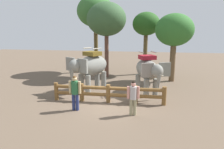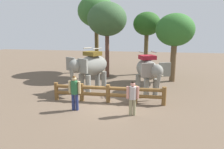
{
  "view_description": "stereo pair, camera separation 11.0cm",
  "coord_description": "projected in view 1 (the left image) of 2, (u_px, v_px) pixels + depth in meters",
  "views": [
    {
      "loc": [
        2.32,
        -11.07,
        4.08
      ],
      "look_at": [
        0.0,
        1.37,
        1.4
      ],
      "focal_mm": 33.34,
      "sensor_mm": 36.0,
      "label": 1
    },
    {
      "loc": [
        2.42,
        -11.05,
        4.08
      ],
      "look_at": [
        0.0,
        1.37,
        1.4
      ],
      "focal_mm": 33.34,
      "sensor_mm": 36.0,
      "label": 2
    }
  ],
  "objects": [
    {
      "name": "ground_plane",
      "position": [
        108.0,
        103.0,
        11.91
      ],
      "size": [
        60.0,
        60.0,
        0.0
      ],
      "primitive_type": "plane",
      "color": "brown"
    },
    {
      "name": "elephant_center",
      "position": [
        148.0,
        71.0,
        13.37
      ],
      "size": [
        2.44,
        3.27,
        2.76
      ],
      "color": "gray",
      "rests_on": "ground"
    },
    {
      "name": "tree_far_right",
      "position": [
        106.0,
        20.0,
        17.65
      ],
      "size": [
        3.36,
        3.36,
        6.46
      ],
      "color": "brown",
      "rests_on": "ground"
    },
    {
      "name": "tourist_man_in_blue",
      "position": [
        75.0,
        91.0,
        10.67
      ],
      "size": [
        0.65,
        0.36,
        1.84
      ],
      "color": "navy",
      "rests_on": "ground"
    },
    {
      "name": "tree_deep_back",
      "position": [
        95.0,
        12.0,
        19.98
      ],
      "size": [
        3.54,
        3.54,
        7.4
      ],
      "color": "brown",
      "rests_on": "ground"
    },
    {
      "name": "tree_back_center",
      "position": [
        174.0,
        31.0,
        16.32
      ],
      "size": [
        3.0,
        3.0,
        5.41
      ],
      "color": "brown",
      "rests_on": "ground"
    },
    {
      "name": "tree_far_left",
      "position": [
        146.0,
        25.0,
        19.04
      ],
      "size": [
        2.5,
        2.5,
        5.75
      ],
      "color": "brown",
      "rests_on": "ground"
    },
    {
      "name": "log_fence",
      "position": [
        108.0,
        92.0,
        11.96
      ],
      "size": [
        6.53,
        0.47,
        1.05
      ],
      "color": "brown",
      "rests_on": "ground"
    },
    {
      "name": "tourist_woman_in_black",
      "position": [
        133.0,
        96.0,
        10.05
      ],
      "size": [
        0.6,
        0.38,
        1.72
      ],
      "color": "#9A936D",
      "rests_on": "ground"
    },
    {
      "name": "elephant_near_left",
      "position": [
        90.0,
        67.0,
        14.27
      ],
      "size": [
        2.73,
        3.42,
        2.93
      ],
      "color": "gray",
      "rests_on": "ground"
    }
  ]
}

